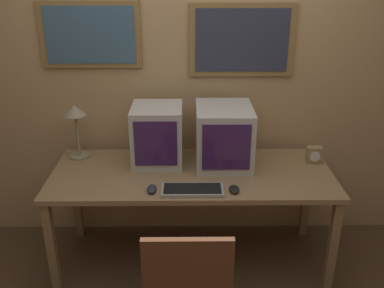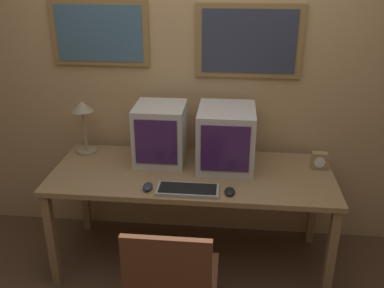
% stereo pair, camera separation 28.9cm
% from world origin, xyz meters
% --- Properties ---
extents(wall_back, '(8.00, 0.08, 2.60)m').
position_xyz_m(wall_back, '(-0.00, 1.14, 1.31)').
color(wall_back, tan).
rests_on(wall_back, ground_plane).
extents(desk, '(1.95, 0.77, 0.76)m').
position_xyz_m(desk, '(0.00, 0.67, 0.69)').
color(desk, '#99754C').
rests_on(desk, ground_plane).
extents(monitor_left, '(0.35, 0.37, 0.42)m').
position_xyz_m(monitor_left, '(-0.25, 0.84, 0.97)').
color(monitor_left, beige).
rests_on(monitor_left, desk).
extents(monitor_right, '(0.39, 0.45, 0.42)m').
position_xyz_m(monitor_right, '(0.23, 0.81, 0.97)').
color(monitor_right, beige).
rests_on(monitor_right, desk).
extents(keyboard_main, '(0.40, 0.17, 0.03)m').
position_xyz_m(keyboard_main, '(0.00, 0.39, 0.77)').
color(keyboard_main, '#A8A399').
rests_on(keyboard_main, desk).
extents(mouse_near_keyboard, '(0.07, 0.10, 0.03)m').
position_xyz_m(mouse_near_keyboard, '(0.27, 0.39, 0.77)').
color(mouse_near_keyboard, black).
rests_on(mouse_near_keyboard, desk).
extents(mouse_far_corner, '(0.06, 0.11, 0.04)m').
position_xyz_m(mouse_far_corner, '(-0.26, 0.39, 0.78)').
color(mouse_far_corner, '#282D3D').
rests_on(mouse_far_corner, desk).
extents(desk_clock, '(0.10, 0.06, 0.12)m').
position_xyz_m(desk_clock, '(0.88, 0.81, 0.82)').
color(desk_clock, '#A38456').
rests_on(desk_clock, desk).
extents(desk_lamp, '(0.17, 0.17, 0.41)m').
position_xyz_m(desk_lamp, '(-0.84, 0.92, 1.07)').
color(desk_lamp, tan).
rests_on(desk_lamp, desk).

